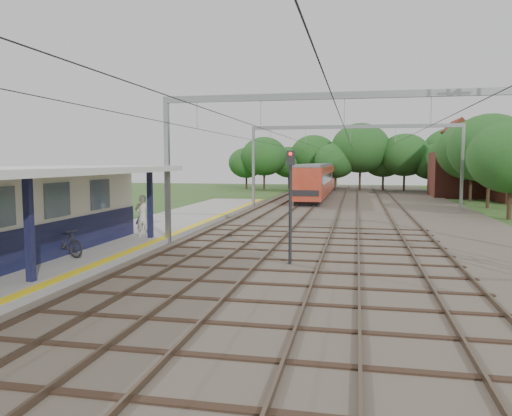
# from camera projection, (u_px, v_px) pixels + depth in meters

# --- Properties ---
(ground) EXTENTS (160.00, 160.00, 0.00)m
(ground) POSITION_uv_depth(u_px,v_px,m) (118.00, 404.00, 8.23)
(ground) COLOR #2D4C1E
(ground) RESTS_ON ground
(ballast_bed) EXTENTS (18.00, 90.00, 0.10)m
(ballast_bed) POSITION_uv_depth(u_px,v_px,m) (359.00, 215.00, 36.71)
(ballast_bed) COLOR #473D33
(ballast_bed) RESTS_ON ground
(platform) EXTENTS (5.00, 52.00, 0.35)m
(platform) POSITION_uv_depth(u_px,v_px,m) (110.00, 243.00, 23.36)
(platform) COLOR gray
(platform) RESTS_ON ground
(yellow_stripe) EXTENTS (0.45, 52.00, 0.01)m
(yellow_stripe) POSITION_uv_depth(u_px,v_px,m) (155.00, 241.00, 22.89)
(yellow_stripe) COLOR yellow
(yellow_stripe) RESTS_ON platform
(rail_tracks) EXTENTS (11.80, 88.00, 0.15)m
(rail_tracks) POSITION_uv_depth(u_px,v_px,m) (325.00, 213.00, 37.19)
(rail_tracks) COLOR brown
(rail_tracks) RESTS_ON ballast_bed
(catenary_system) EXTENTS (17.22, 88.00, 7.00)m
(catenary_system) POSITION_uv_depth(u_px,v_px,m) (351.00, 138.00, 31.71)
(catenary_system) COLOR gray
(catenary_system) RESTS_ON ground
(tree_band) EXTENTS (31.72, 30.88, 8.82)m
(tree_band) POSITION_uv_depth(u_px,v_px,m) (358.00, 154.00, 62.75)
(tree_band) COLOR #382619
(tree_band) RESTS_ON ground
(house_far) EXTENTS (8.00, 6.12, 8.66)m
(house_far) POSITION_uv_depth(u_px,v_px,m) (469.00, 168.00, 55.50)
(house_far) COLOR brown
(house_far) RESTS_ON ground
(person) EXTENTS (0.80, 0.58, 2.05)m
(person) POSITION_uv_depth(u_px,v_px,m) (143.00, 216.00, 23.98)
(person) COLOR silver
(person) RESTS_ON platform
(bicycle) EXTENTS (1.92, 1.04, 1.11)m
(bicycle) POSITION_uv_depth(u_px,v_px,m) (65.00, 243.00, 19.04)
(bicycle) COLOR black
(bicycle) RESTS_ON platform
(train) EXTENTS (2.76, 34.38, 3.64)m
(train) POSITION_uv_depth(u_px,v_px,m) (320.00, 178.00, 59.14)
(train) COLOR black
(train) RESTS_ON ballast_bed
(signal_post) EXTENTS (0.33, 0.29, 4.40)m
(signal_post) POSITION_uv_depth(u_px,v_px,m) (290.00, 194.00, 18.73)
(signal_post) COLOR black
(signal_post) RESTS_ON ground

